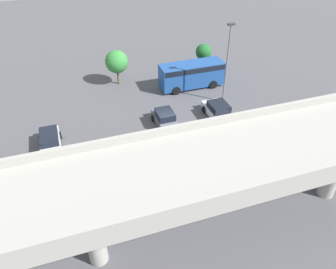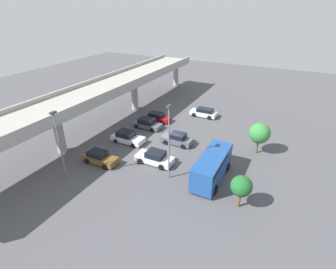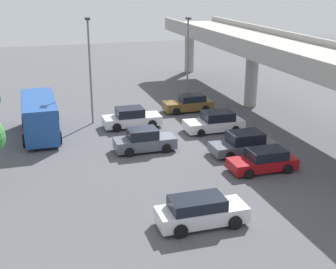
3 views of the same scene
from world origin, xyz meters
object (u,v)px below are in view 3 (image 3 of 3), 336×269
parked_car_3 (144,141)px  lamp_post_mid_lot (188,52)px  parked_car_0 (189,104)px  parked_car_6 (200,211)px  parked_car_2 (215,122)px  parked_car_5 (264,161)px  shuttle_bus (39,114)px  lamp_post_near_aisle (90,64)px  parked_car_1 (131,118)px  parked_car_4 (244,144)px

parked_car_3 → lamp_post_mid_lot: bearing=59.1°
parked_car_0 → parked_car_6: bearing=72.1°
parked_car_2 → parked_car_3: 7.02m
parked_car_5 → shuttle_bus: shuttle_bus is taller
parked_car_3 → lamp_post_near_aisle: (-7.61, -2.55, 4.30)m
parked_car_1 → lamp_post_mid_lot: 11.08m
parked_car_1 → lamp_post_near_aisle: (-1.93, -2.90, 4.31)m
parked_car_1 → lamp_post_mid_lot: lamp_post_mid_lot is taller
parked_car_5 → lamp_post_near_aisle: size_ratio=0.49×
parked_car_2 → parked_car_3: size_ratio=1.09×
parked_car_1 → parked_car_3: size_ratio=1.09×
lamp_post_mid_lot → parked_car_2: bearing=-6.9°
parked_car_3 → lamp_post_mid_lot: 15.57m
parked_car_4 → parked_car_0: bearing=-89.8°
parked_car_6 → shuttle_bus: bearing=112.8°
parked_car_0 → lamp_post_near_aisle: (1.10, -8.98, 4.33)m
parked_car_1 → lamp_post_near_aisle: size_ratio=0.54×
parked_car_3 → parked_car_5: size_ratio=1.00×
parked_car_0 → parked_car_2: bearing=90.6°
parked_car_2 → parked_car_3: (2.68, -6.49, 0.02)m
parked_car_0 → parked_car_3: parked_car_3 is taller
parked_car_2 → shuttle_bus: (-2.86, -13.36, 1.02)m
parked_car_3 → parked_car_0: bearing=53.6°
parked_car_2 → parked_car_5: bearing=89.1°
parked_car_2 → parked_car_5: size_ratio=1.09×
parked_car_5 → lamp_post_near_aisle: 16.60m
parked_car_3 → parked_car_5: bearing=-41.9°
parked_car_1 → parked_car_4: 10.30m
parked_car_3 → shuttle_bus: bearing=141.1°
parked_car_4 → parked_car_5: 3.09m
parked_car_5 → parked_car_3: bearing=-41.9°
lamp_post_near_aisle → shuttle_bus: bearing=-64.5°
parked_car_1 → shuttle_bus: shuttle_bus is taller
parked_car_5 → parked_car_6: bearing=40.0°
parked_car_1 → parked_car_2: 6.83m
parked_car_4 → parked_car_1: bearing=-53.5°
parked_car_1 → shuttle_bus: 7.30m
parked_car_0 → parked_car_6: size_ratio=0.99×
parked_car_3 → shuttle_bus: 8.88m
parked_car_4 → parked_car_6: (8.37, -6.40, 0.02)m
parked_car_3 → parked_car_4: size_ratio=0.94×
parked_car_0 → parked_car_3: size_ratio=1.04×
parked_car_2 → parked_car_4: (5.29, -0.01, -0.00)m
parked_car_5 → parked_car_0: bearing=-90.3°
parked_car_1 → parked_car_6: size_ratio=1.04×
parked_car_0 → parked_car_5: parked_car_0 is taller
lamp_post_near_aisle → lamp_post_mid_lot: 11.58m
parked_car_1 → parked_car_2: bearing=-26.0°
parked_car_6 → lamp_post_near_aisle: lamp_post_near_aisle is taller
parked_car_5 → lamp_post_mid_lot: size_ratio=0.53×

